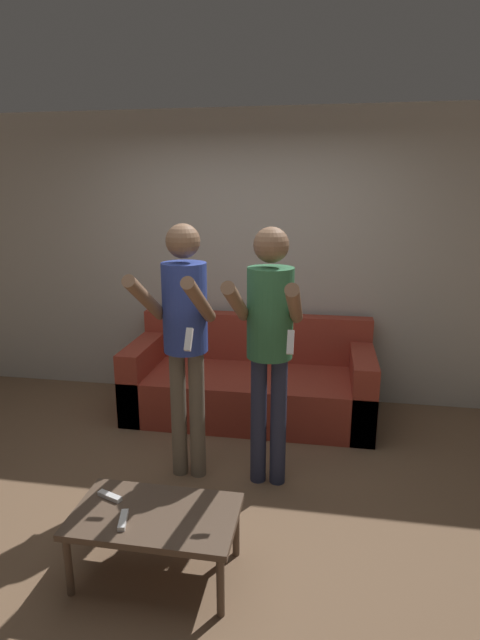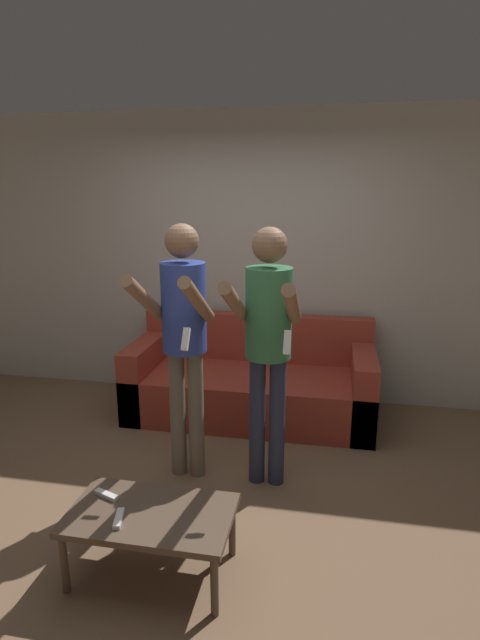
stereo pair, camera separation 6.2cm
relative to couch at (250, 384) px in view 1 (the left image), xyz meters
The scene contains 8 objects.
ground_plane 1.41m from the couch, 93.28° to the right, with size 14.00×14.00×0.00m, color brown.
wall_back 1.17m from the couch, 99.40° to the left, with size 6.40×0.06×2.70m.
couch is the anchor object (origin of this frame).
person_standing_left 1.40m from the couch, 104.61° to the right, with size 0.42×0.72×1.79m.
person_standing_right 1.40m from the couch, 75.38° to the right, with size 0.42×0.74×1.78m.
coffee_table 2.06m from the couch, 95.46° to the right, with size 0.86×0.50×0.37m.
remote_near 2.17m from the couch, 98.73° to the right, with size 0.07×0.15×0.02m.
remote_far 2.02m from the couch, 103.72° to the right, with size 0.15×0.09×0.02m.
Camera 1 is at (0.70, -2.81, 2.01)m, focal length 28.00 mm.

